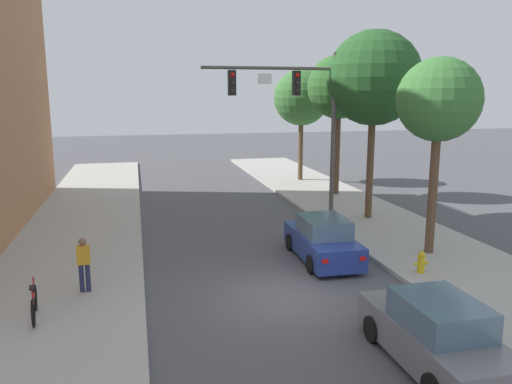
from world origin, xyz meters
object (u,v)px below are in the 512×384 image
at_px(fire_hydrant, 421,262).
at_px(street_tree_second, 374,79).
at_px(car_following_grey, 436,335).
at_px(street_tree_nearest, 439,101).
at_px(street_tree_third, 339,88).
at_px(pedestrian_sidewalk_left_walker, 84,262).
at_px(street_tree_farthest, 301,98).
at_px(bicycle_leaning, 34,304).
at_px(car_lead_blue, 322,240).
at_px(traffic_signal_mast, 298,107).

height_order(fire_hydrant, street_tree_second, street_tree_second).
distance_m(car_following_grey, street_tree_nearest, 9.41).
xyz_separation_m(fire_hydrant, street_tree_third, (2.30, 12.92, 5.69)).
xyz_separation_m(pedestrian_sidewalk_left_walker, street_tree_nearest, (11.97, 1.03, 4.57)).
relative_size(car_following_grey, street_tree_farthest, 0.58).
relative_size(fire_hydrant, street_tree_farthest, 0.10).
bearing_deg(street_tree_nearest, fire_hydrant, -127.91).
xyz_separation_m(car_following_grey, pedestrian_sidewalk_left_walker, (-7.82, 5.85, 0.34)).
xyz_separation_m(street_tree_nearest, street_tree_farthest, (0.36, 16.20, -0.06)).
bearing_deg(fire_hydrant, street_tree_second, 77.49).
height_order(pedestrian_sidewalk_left_walker, street_tree_nearest, street_tree_nearest).
relative_size(car_following_grey, street_tree_second, 0.50).
bearing_deg(pedestrian_sidewalk_left_walker, street_tree_farthest, 54.40).
relative_size(pedestrian_sidewalk_left_walker, bicycle_leaning, 0.93).
relative_size(pedestrian_sidewalk_left_walker, street_tree_third, 0.21).
relative_size(fire_hydrant, street_tree_third, 0.09).
relative_size(street_tree_nearest, street_tree_third, 0.89).
relative_size(pedestrian_sidewalk_left_walker, street_tree_nearest, 0.23).
height_order(pedestrian_sidewalk_left_walker, street_tree_second, street_tree_second).
height_order(fire_hydrant, street_tree_nearest, street_tree_nearest).
distance_m(street_tree_nearest, street_tree_farthest, 16.21).
height_order(bicycle_leaning, street_tree_third, street_tree_third).
bearing_deg(street_tree_farthest, car_following_grey, -101.07).
bearing_deg(pedestrian_sidewalk_left_walker, street_tree_second, 27.88).
relative_size(car_lead_blue, street_tree_farthest, 0.59).
bearing_deg(pedestrian_sidewalk_left_walker, street_tree_nearest, 4.90).
bearing_deg(car_following_grey, pedestrian_sidewalk_left_walker, 143.20).
xyz_separation_m(bicycle_leaning, street_tree_third, (13.93, 13.66, 5.65)).
height_order(car_lead_blue, street_tree_second, street_tree_second).
xyz_separation_m(car_lead_blue, street_tree_nearest, (3.98, -0.51, 4.91)).
bearing_deg(bicycle_leaning, street_tree_nearest, 11.30).
height_order(car_following_grey, street_tree_third, street_tree_third).
bearing_deg(traffic_signal_mast, car_following_grey, -93.73).
height_order(car_following_grey, fire_hydrant, car_following_grey).
bearing_deg(street_tree_farthest, bicycle_leaning, -125.56).
bearing_deg(street_tree_third, street_tree_second, -96.93).
bearing_deg(pedestrian_sidewalk_left_walker, traffic_signal_mast, 37.00).
xyz_separation_m(street_tree_nearest, street_tree_second, (0.15, 5.39, 0.91)).
relative_size(car_following_grey, pedestrian_sidewalk_left_walker, 2.59).
distance_m(fire_hydrant, street_tree_nearest, 5.64).
xyz_separation_m(car_following_grey, street_tree_second, (4.31, 12.27, 5.81)).
distance_m(traffic_signal_mast, street_tree_farthest, 11.36).
relative_size(pedestrian_sidewalk_left_walker, fire_hydrant, 2.28).
distance_m(car_lead_blue, fire_hydrant, 3.48).
distance_m(fire_hydrant, street_tree_farthest, 18.86).
distance_m(car_following_grey, bicycle_leaning, 9.90).
bearing_deg(car_following_grey, street_tree_third, 74.43).
bearing_deg(street_tree_second, car_following_grey, -109.35).
bearing_deg(street_tree_second, street_tree_farthest, 88.89).
distance_m(car_following_grey, street_tree_third, 19.39).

